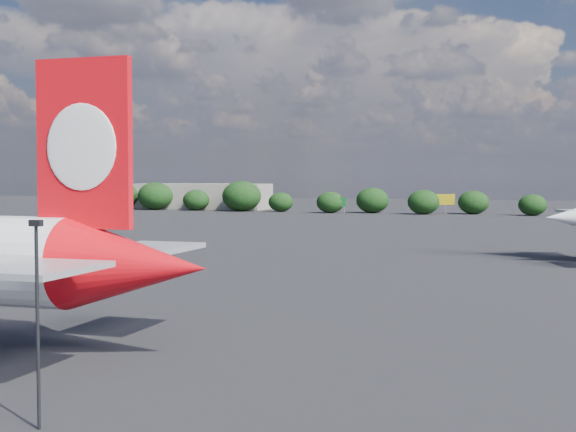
# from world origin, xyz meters

# --- Properties ---
(ground) EXTENTS (500.00, 500.00, 0.00)m
(ground) POSITION_xyz_m (0.00, 60.00, 0.00)
(ground) COLOR black
(ground) RESTS_ON ground
(apron_lamp_post) EXTENTS (0.55, 0.30, 9.10)m
(apron_lamp_post) POSITION_xyz_m (12.41, -14.12, 5.18)
(apron_lamp_post) COLOR black
(apron_lamp_post) RESTS_ON ground
(terminal_building) EXTENTS (42.00, 16.00, 8.00)m
(terminal_building) POSITION_xyz_m (-65.00, 192.00, 4.00)
(terminal_building) COLOR gray
(terminal_building) RESTS_ON ground
(highway_sign) EXTENTS (6.00, 0.30, 4.50)m
(highway_sign) POSITION_xyz_m (-18.00, 176.00, 3.13)
(highway_sign) COLOR #125C24
(highway_sign) RESTS_ON ground
(billboard_yellow) EXTENTS (5.00, 0.30, 5.50)m
(billboard_yellow) POSITION_xyz_m (12.00, 182.00, 3.87)
(billboard_yellow) COLOR yellow
(billboard_yellow) RESTS_ON ground
(horizon_treeline) EXTENTS (202.35, 14.93, 9.27)m
(horizon_treeline) POSITION_xyz_m (-2.90, 180.43, 3.85)
(horizon_treeline) COLOR black
(horizon_treeline) RESTS_ON ground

